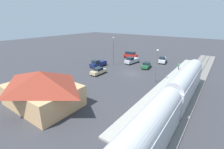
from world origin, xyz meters
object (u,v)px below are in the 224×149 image
sedan_tan (98,71)px  light_pole_near_platform (157,62)px  light_pole_lot_center (113,48)px  pickup_white (162,59)px  pickup_navy (98,63)px  station_building (42,88)px  pickup_silver (132,60)px  passenger_train (171,102)px  suv_red (130,55)px  sedan_green (146,65)px  pedestrian_on_platform (179,66)px

sedan_tan → light_pole_near_platform: size_ratio=0.61×
light_pole_near_platform → light_pole_lot_center: (15.66, -6.32, 0.54)m
sedan_tan → pickup_white: size_ratio=0.79×
pickup_navy → light_pole_near_platform: light_pole_near_platform is taller
station_building → pickup_silver: size_ratio=2.20×
pickup_silver → light_pole_near_platform: bearing=136.8°
station_building → pickup_silver: station_building is taller
pickup_navy → passenger_train: bearing=149.6°
passenger_train → sedan_tan: 22.72m
sedan_tan → light_pole_lot_center: light_pole_lot_center is taller
passenger_train → pickup_navy: bearing=-30.4°
sedan_tan → suv_red: bearing=-83.6°
pickup_silver → sedan_green: size_ratio=1.19×
light_pole_lot_center → sedan_green: bearing=-164.3°
suv_red → light_pole_lot_center: 12.21m
light_pole_near_platform → suv_red: bearing=-47.9°
suv_red → pickup_silver: (-4.24, 6.71, -0.12)m
pickup_silver → station_building: bearing=91.2°
suv_red → station_building: bearing=97.4°
passenger_train → pickup_white: size_ratio=6.05×
suv_red → pickup_navy: 15.95m
station_building → light_pole_lot_center: (4.46, -26.34, 2.20)m
sedan_green → station_building: bearing=80.0°
light_pole_near_platform → light_pole_lot_center: 16.89m
sedan_green → light_pole_lot_center: 10.83m
pickup_navy → pedestrian_on_platform: bearing=-154.1°
sedan_green → light_pole_lot_center: (9.56, 2.68, 4.31)m
pickup_navy → sedan_tan: bearing=130.4°
pickup_silver → sedan_green: (-5.75, 2.12, -0.15)m
pickup_silver → pickup_navy: (6.28, 9.11, 0.00)m
pickup_navy → suv_red: bearing=-97.3°
sedan_tan → sedan_green: same height
station_building → suv_red: station_building is taller
sedan_tan → pickup_navy: (4.38, -5.15, 0.15)m
station_building → light_pole_near_platform: bearing=-119.2°
station_building → pickup_silver: (0.65, -31.15, -1.96)m
passenger_train → pickup_navy: 28.96m
light_pole_lot_center → pedestrian_on_platform: bearing=-162.7°
suv_red → pickup_white: bearing=179.0°
sedan_tan → light_pole_near_platform: light_pole_near_platform is taller
pickup_silver → pickup_navy: same height
passenger_train → sedan_tan: bearing=-24.7°
pickup_white → sedan_green: bearing=78.3°
pickup_silver → light_pole_lot_center: 7.41m
station_building → sedan_tan: bearing=-81.4°
pedestrian_on_platform → sedan_tan: size_ratio=0.38×
sedan_tan → sedan_green: size_ratio=0.95×
pickup_silver → light_pole_near_platform: light_pole_near_platform is taller
pickup_silver → sedan_green: bearing=159.7°
passenger_train → station_building: size_ratio=2.79×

